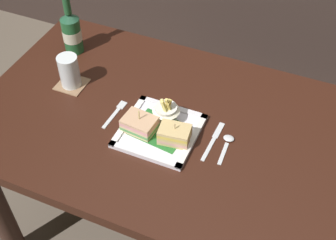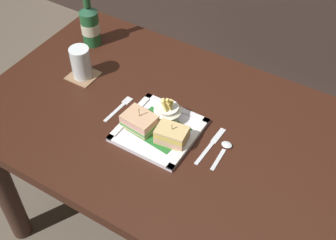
{
  "view_description": "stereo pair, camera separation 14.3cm",
  "coord_description": "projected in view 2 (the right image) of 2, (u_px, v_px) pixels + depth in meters",
  "views": [
    {
      "loc": [
        0.37,
        -0.94,
        1.8
      ],
      "look_at": [
        -0.02,
        -0.03,
        0.77
      ],
      "focal_mm": 47.95,
      "sensor_mm": 36.0,
      "label": 1
    },
    {
      "loc": [
        0.5,
        -0.87,
        1.8
      ],
      "look_at": [
        -0.02,
        -0.03,
        0.77
      ],
      "focal_mm": 47.95,
      "sensor_mm": 36.0,
      "label": 2
    }
  ],
  "objects": [
    {
      "name": "ground_plane",
      "position": [
        175.0,
        238.0,
        1.99
      ],
      "size": [
        6.0,
        6.0,
        0.0
      ],
      "primitive_type": "plane",
      "color": "brown"
    },
    {
      "name": "dining_table",
      "position": [
        176.0,
        151.0,
        1.56
      ],
      "size": [
        1.37,
        0.81,
        0.73
      ],
      "color": "#361910",
      "rests_on": "ground_plane"
    },
    {
      "name": "square_plate",
      "position": [
        159.0,
        130.0,
        1.44
      ],
      "size": [
        0.24,
        0.24,
        0.02
      ],
      "color": "white",
      "rests_on": "dining_table"
    },
    {
      "name": "sandwich_half_left",
      "position": [
        140.0,
        121.0,
        1.43
      ],
      "size": [
        0.11,
        0.09,
        0.08
      ],
      "color": "tan",
      "rests_on": "square_plate"
    },
    {
      "name": "sandwich_half_right",
      "position": [
        172.0,
        135.0,
        1.39
      ],
      "size": [
        0.1,
        0.08,
        0.07
      ],
      "color": "tan",
      "rests_on": "square_plate"
    },
    {
      "name": "fries_cup",
      "position": [
        168.0,
        110.0,
        1.44
      ],
      "size": [
        0.09,
        0.09,
        0.11
      ],
      "color": "silver",
      "rests_on": "square_plate"
    },
    {
      "name": "beer_bottle",
      "position": [
        90.0,
        24.0,
        1.71
      ],
      "size": [
        0.07,
        0.07,
        0.25
      ],
      "color": "#215B30",
      "rests_on": "dining_table"
    },
    {
      "name": "drink_coaster",
      "position": [
        83.0,
        76.0,
        1.64
      ],
      "size": [
        0.1,
        0.1,
        0.0
      ],
      "primitive_type": "cube",
      "color": "#936D4E",
      "rests_on": "dining_table"
    },
    {
      "name": "water_glass",
      "position": [
        81.0,
        64.0,
        1.6
      ],
      "size": [
        0.07,
        0.07,
        0.12
      ],
      "color": "silver",
      "rests_on": "dining_table"
    },
    {
      "name": "fork",
      "position": [
        120.0,
        108.0,
        1.52
      ],
      "size": [
        0.03,
        0.14,
        0.0
      ],
      "color": "silver",
      "rests_on": "dining_table"
    },
    {
      "name": "knife",
      "position": [
        211.0,
        144.0,
        1.41
      ],
      "size": [
        0.02,
        0.18,
        0.0
      ],
      "color": "silver",
      "rests_on": "dining_table"
    },
    {
      "name": "spoon",
      "position": [
        225.0,
        148.0,
        1.39
      ],
      "size": [
        0.03,
        0.12,
        0.01
      ],
      "color": "silver",
      "rests_on": "dining_table"
    }
  ]
}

